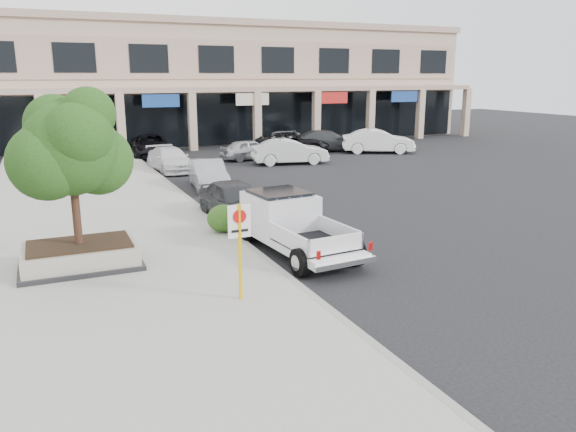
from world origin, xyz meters
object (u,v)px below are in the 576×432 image
object	(u,v)px
pickup_truck	(295,225)
lot_car_b	(290,152)
curb_car_b	(208,174)
curb_car_d	(151,145)
planter	(80,255)
no_parking_sign	(240,239)
lot_car_d	(292,143)
planter_tree	(75,148)
curb_car_a	(236,201)
curb_car_c	(170,159)
lot_car_c	(328,141)
lot_car_e	(290,140)
lot_car_f	(378,141)
lot_car_a	(250,150)

from	to	relation	value
pickup_truck	lot_car_b	xyz separation A→B (m)	(7.13, 16.43, -0.12)
curb_car_b	curb_car_d	xyz separation A→B (m)	(-0.45, 12.35, 0.04)
planter	curb_car_d	xyz separation A→B (m)	(6.08, 22.41, 0.26)
planter	no_parking_sign	size ratio (longest dim) A/B	1.39
planter	lot_car_d	world-z (taller)	lot_car_d
planter_tree	pickup_truck	xyz separation A→B (m)	(6.01, -1.02, -2.53)
planter	pickup_truck	xyz separation A→B (m)	(6.15, -0.86, 0.41)
curb_car_a	lot_car_b	distance (m)	14.11
lot_car_b	lot_car_d	xyz separation A→B (m)	(2.19, 4.47, -0.04)
no_parking_sign	planter	bearing A→B (deg)	129.52
curb_car_c	lot_car_b	xyz separation A→B (m)	(7.28, -0.36, 0.11)
pickup_truck	planter_tree	bearing A→B (deg)	165.37
lot_car_d	lot_car_c	bearing A→B (deg)	-64.36
lot_car_b	curb_car_a	bearing A→B (deg)	157.70
curb_car_b	planter_tree	bearing A→B (deg)	-115.75
curb_car_a	curb_car_b	world-z (taller)	curb_car_a
pickup_truck	curb_car_b	size ratio (longest dim) A/B	1.34
planter	lot_car_c	world-z (taller)	lot_car_c
curb_car_c	lot_car_e	bearing A→B (deg)	23.57
curb_car_a	lot_car_f	size ratio (longest dim) A/B	0.89
curb_car_d	lot_car_f	world-z (taller)	lot_car_f
curb_car_d	pickup_truck	bearing A→B (deg)	-84.23
lot_car_f	curb_car_b	bearing A→B (deg)	143.09
no_parking_sign	lot_car_d	distance (m)	26.95
curb_car_c	lot_car_c	xyz separation A→B (m)	(12.35, 4.24, 0.08)
curb_car_c	curb_car_b	bearing A→B (deg)	-89.89
planter	curb_car_d	bearing A→B (deg)	74.82
curb_car_c	curb_car_d	world-z (taller)	curb_car_d
lot_car_b	curb_car_c	bearing A→B (deg)	97.08
lot_car_a	lot_car_e	xyz separation A→B (m)	(4.25, 3.11, 0.10)
lot_car_a	lot_car_b	bearing A→B (deg)	-155.08
no_parking_sign	lot_car_e	xyz separation A→B (m)	(12.60, 25.36, -0.88)
lot_car_e	lot_car_f	bearing A→B (deg)	-112.82
curb_car_d	lot_car_a	size ratio (longest dim) A/B	1.36
planter_tree	lot_car_f	xyz separation A→B (m)	(20.90, 17.58, -2.59)
planter_tree	lot_car_e	distance (m)	26.56
lot_car_b	lot_car_e	world-z (taller)	lot_car_b
curb_car_d	curb_car_b	bearing A→B (deg)	-82.28
lot_car_b	lot_car_a	bearing A→B (deg)	41.05
curb_car_d	lot_car_e	size ratio (longest dim) A/B	1.19
planter_tree	lot_car_b	xyz separation A→B (m)	(13.14, 15.41, -2.65)
curb_car_c	lot_car_a	bearing A→B (deg)	17.16
lot_car_a	lot_car_c	distance (m)	6.96
lot_car_e	curb_car_c	bearing A→B (deg)	131.21
no_parking_sign	lot_car_a	world-z (taller)	no_parking_sign
curb_car_c	no_parking_sign	bearing A→B (deg)	-102.90
curb_car_b	lot_car_c	bearing A→B (deg)	47.66
curb_car_c	lot_car_e	world-z (taller)	lot_car_e
lot_car_d	curb_car_b	bearing A→B (deg)	161.04
curb_car_a	curb_car_d	distance (m)	18.78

